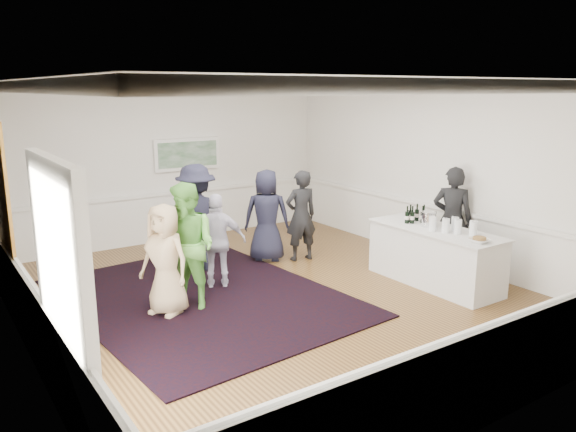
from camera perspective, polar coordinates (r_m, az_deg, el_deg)
floor at (r=8.72m, az=-1.35°, el=-8.08°), size 8.00×8.00×0.00m
ceiling at (r=8.15m, az=-1.47°, el=13.44°), size 7.00×8.00×0.02m
wall_left at (r=7.08m, az=-25.98°, el=-0.83°), size 0.02×8.00×3.20m
wall_right at (r=10.57m, az=14.80°, el=4.18°), size 0.02×8.00×3.20m
wall_back at (r=11.81m, az=-12.02°, el=5.20°), size 7.00×0.02×3.20m
wall_front at (r=5.46m, az=22.01°, el=-4.21°), size 7.00×0.02×3.20m
wainscoting at (r=8.56m, az=-1.37°, el=-4.95°), size 7.00×8.00×1.00m
mirror at (r=8.32m, az=-27.14°, el=2.33°), size 0.05×1.25×1.85m
doorway at (r=5.33m, az=-22.08°, el=-6.72°), size 0.10×1.78×2.56m
landscape_painting at (r=11.90m, az=-10.17°, el=6.20°), size 1.44×0.06×0.66m
area_rug at (r=8.71m, az=-8.69°, el=-8.18°), size 3.94×4.96×0.02m
serving_table at (r=9.40m, az=14.67°, el=-3.96°), size 0.87×2.28×0.92m
bartender at (r=10.04m, az=16.33°, el=-0.33°), size 0.74×0.80×1.83m
guest_tan at (r=7.99m, az=-12.38°, el=-4.36°), size 0.82×0.92×1.59m
guest_green at (r=8.12m, az=-10.12°, el=-3.07°), size 1.01×1.10×1.83m
guest_lilac at (r=8.93m, az=-7.15°, el=-2.56°), size 0.96×0.73×1.52m
guest_dark_a at (r=9.72m, az=-9.28°, el=-0.26°), size 1.26×0.78×1.88m
guest_dark_b at (r=10.27m, az=1.32°, el=0.04°), size 0.66×0.49×1.68m
guest_navy at (r=10.24m, az=-2.18°, el=0.06°), size 0.99×0.91×1.70m
wine_bottles at (r=9.60m, az=12.83°, el=0.27°), size 0.38×0.26×0.31m
juice_pitchers at (r=9.06m, az=16.40°, el=-0.91°), size 0.41×0.66×0.24m
ice_bucket at (r=9.38m, az=14.06°, el=-0.35°), size 0.26×0.26×0.25m
nut_bowl at (r=8.64m, az=18.86°, el=-2.29°), size 0.29×0.29×0.08m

